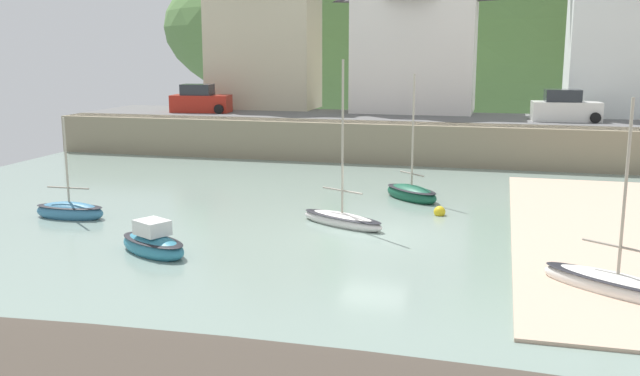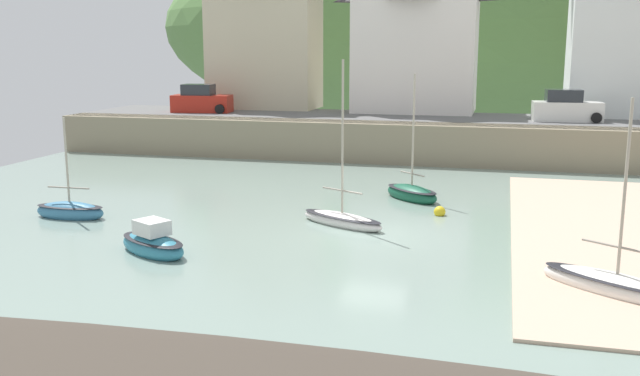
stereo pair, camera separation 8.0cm
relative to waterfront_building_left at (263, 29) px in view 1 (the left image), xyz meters
name	(u,v)px [view 1 (the left image)]	position (x,y,z in m)	size (l,w,h in m)	color
ground	(362,330)	(14.33, -34.76, -8.02)	(48.00, 41.00, 0.61)	gray
quay_seawall	(425,140)	(12.93, -7.70, -6.83)	(48.00, 9.40, 2.40)	gray
hillside_backdrop	(516,26)	(18.38, 30.00, 0.89)	(80.00, 44.00, 25.95)	#5A8746
waterfront_building_left	(263,29)	(0.00, 0.00, 0.00)	(8.15, 4.74, 11.39)	beige
waterfront_building_centre	(416,37)	(11.24, 0.00, -0.63)	(8.58, 6.27, 10.15)	white
waterfront_building_right	(639,29)	(25.71, 0.00, -0.11)	(8.92, 5.45, 11.18)	white
rowboat_small_beached	(153,244)	(6.07, -29.61, -7.85)	(3.31, 2.57, 1.36)	teal
sailboat_far_left	(617,286)	(20.78, -30.11, -7.91)	(4.41, 3.49, 5.79)	white
sailboat_blue_trim	(411,193)	(13.50, -18.67, -7.89)	(3.18, 3.07, 5.94)	#16543B
motorboat_with_cabin	(70,211)	(0.31, -25.79, -7.90)	(3.02, 1.17, 4.34)	teal
sailboat_nearest_shore	(342,219)	(11.46, -24.22, -7.93)	(3.90, 2.61, 6.61)	silver
parked_car_near_slipway	(200,101)	(-3.21, -4.50, -4.98)	(4.25, 2.10, 1.95)	#AD2318
parked_car_by_wall	(565,108)	(21.13, -4.50, -4.98)	(4.22, 2.02, 1.95)	silver
mooring_buoy	(440,212)	(15.04, -21.53, -8.04)	(0.49, 0.49, 0.49)	yellow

